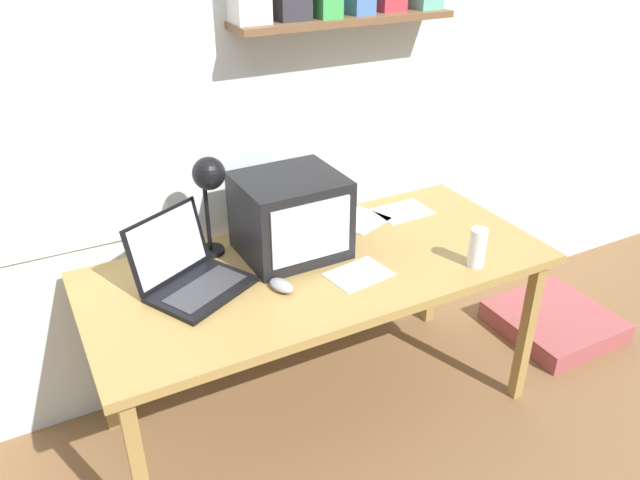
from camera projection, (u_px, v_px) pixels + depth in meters
ground_plane at (320, 409)px, 2.62m from camera, size 12.00×12.00×0.00m
back_wall at (264, 74)px, 2.35m from camera, size 5.60×0.24×2.60m
corner_desk at (320, 277)px, 2.31m from camera, size 1.70×0.76×0.71m
crt_monitor at (291, 216)px, 2.29m from camera, size 0.37×0.34×0.30m
laptop at (187, 270)px, 2.12m from camera, size 0.42×0.41×0.25m
desk_lamp at (209, 183)px, 2.16m from camera, size 0.12×0.18×0.40m
juice_glass at (477, 249)px, 2.24m from camera, size 0.06×0.06×0.15m
computer_mouse at (281, 285)px, 2.12m from camera, size 0.08×0.12×0.03m
loose_paper_near_monitor at (361, 220)px, 2.59m from camera, size 0.25×0.24×0.00m
printed_handout at (359, 274)px, 2.21m from camera, size 0.24×0.19×0.00m
loose_paper_near_laptop at (403, 211)px, 2.66m from camera, size 0.23×0.17×0.00m
floor_cushion at (554, 321)px, 3.09m from camera, size 0.52×0.52×0.10m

